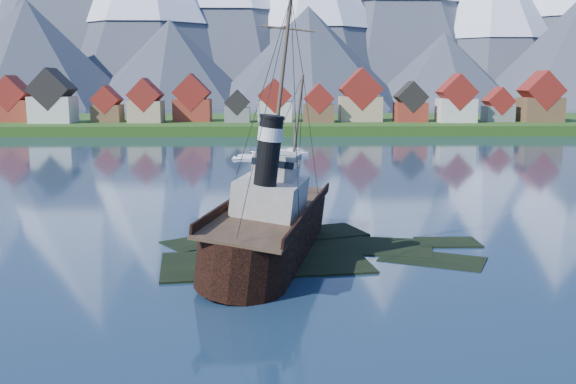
{
  "coord_description": "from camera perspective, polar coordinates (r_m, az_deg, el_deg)",
  "views": [
    {
      "loc": [
        -2.16,
        -56.33,
        15.71
      ],
      "look_at": [
        -0.83,
        6.0,
        5.0
      ],
      "focal_mm": 40.0,
      "sensor_mm": 36.0,
      "label": 1
    }
  ],
  "objects": [
    {
      "name": "town",
      "position": [
        210.9,
        -9.75,
        7.78
      ],
      "size": [
        250.96,
        16.69,
        17.3
      ],
      "color": "maroon",
      "rests_on": "ground"
    },
    {
      "name": "shoal",
      "position": [
        60.77,
        2.55,
        -5.58
      ],
      "size": [
        31.71,
        21.24,
        1.14
      ],
      "color": "black",
      "rests_on": "ground"
    },
    {
      "name": "sailboat_c",
      "position": [
        133.77,
        -2.53,
        3.11
      ],
      "size": [
        9.27,
        5.31,
        11.67
      ],
      "rotation": [
        0.0,
        0.0,
        1.21
      ],
      "color": "silver",
      "rests_on": "ground"
    },
    {
      "name": "tugboat_wreck",
      "position": [
        59.61,
        -1.81,
        -2.57
      ],
      "size": [
        7.0,
        30.15,
        23.9
      ],
      "rotation": [
        0.0,
        0.12,
        -0.21
      ],
      "color": "black",
      "rests_on": "ground"
    },
    {
      "name": "shore_bank",
      "position": [
        226.88,
        -0.68,
        5.78
      ],
      "size": [
        600.0,
        80.0,
        3.2
      ],
      "primitive_type": "cube",
      "color": "#1F3F12",
      "rests_on": "ground"
    },
    {
      "name": "ground",
      "position": [
        58.52,
        0.95,
        -5.83
      ],
      "size": [
        1400.0,
        1400.0,
        0.0
      ],
      "primitive_type": "plane",
      "color": "#172B42",
      "rests_on": "ground"
    },
    {
      "name": "sailboat_e",
      "position": [
        142.04,
        0.55,
        3.49
      ],
      "size": [
        5.97,
        9.47,
        10.83
      ],
      "rotation": [
        0.0,
        0.0,
        0.42
      ],
      "color": "silver",
      "rests_on": "ground"
    },
    {
      "name": "seawall",
      "position": [
        188.99,
        -0.56,
        4.98
      ],
      "size": [
        600.0,
        2.5,
        2.0
      ],
      "primitive_type": "cube",
      "color": "#3F3D38",
      "rests_on": "ground"
    }
  ]
}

